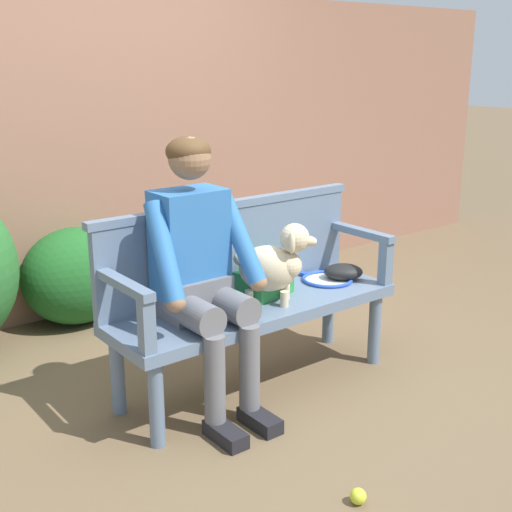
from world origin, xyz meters
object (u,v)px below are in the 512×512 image
object	(u,v)px
person_seated	(200,266)
baseball_glove	(343,272)
garden_bench	(256,314)
tennis_racket	(323,278)
sports_bag	(263,282)
tennis_ball	(358,496)
dog_on_bench	(275,263)

from	to	relation	value
person_seated	baseball_glove	bearing A→B (deg)	0.37
garden_bench	person_seated	size ratio (longest dim) A/B	1.18
baseball_glove	tennis_racket	bearing A→B (deg)	-173.41
person_seated	sports_bag	distance (m)	0.50
tennis_racket	baseball_glove	bearing A→B (deg)	-32.57
person_seated	sports_bag	world-z (taller)	person_seated
person_seated	tennis_ball	xyz separation A→B (m)	(0.05, -1.02, -0.71)
person_seated	tennis_ball	bearing A→B (deg)	-87.31
tennis_racket	baseball_glove	xyz separation A→B (m)	(0.10, -0.06, 0.04)
tennis_ball	sports_bag	bearing A→B (deg)	69.88
garden_bench	tennis_ball	world-z (taller)	garden_bench
baseball_glove	sports_bag	bearing A→B (deg)	-149.29
garden_bench	baseball_glove	distance (m)	0.63
dog_on_bench	sports_bag	distance (m)	0.19
tennis_racket	tennis_ball	xyz separation A→B (m)	(-0.83, -1.09, -0.45)
dog_on_bench	sports_bag	world-z (taller)	dog_on_bench
dog_on_bench	baseball_glove	distance (m)	0.57
sports_bag	tennis_ball	xyz separation A→B (m)	(-0.41, -1.11, -0.51)
dog_on_bench	tennis_racket	bearing A→B (deg)	14.01
dog_on_bench	sports_bag	xyz separation A→B (m)	(0.03, 0.13, -0.14)
sports_bag	baseball_glove	bearing A→B (deg)	-8.45
baseball_glove	tennis_ball	bearing A→B (deg)	-92.77
person_seated	dog_on_bench	world-z (taller)	person_seated
tennis_racket	sports_bag	distance (m)	0.43
garden_bench	tennis_racket	xyz separation A→B (m)	(0.53, 0.06, 0.07)
garden_bench	baseball_glove	size ratio (longest dim) A/B	7.17
tennis_racket	sports_bag	size ratio (longest dim) A/B	2.08
garden_bench	person_seated	world-z (taller)	person_seated
person_seated	tennis_ball	world-z (taller)	person_seated
garden_bench	tennis_ball	size ratio (longest dim) A/B	23.90
person_seated	dog_on_bench	distance (m)	0.43
tennis_racket	tennis_ball	bearing A→B (deg)	-127.12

